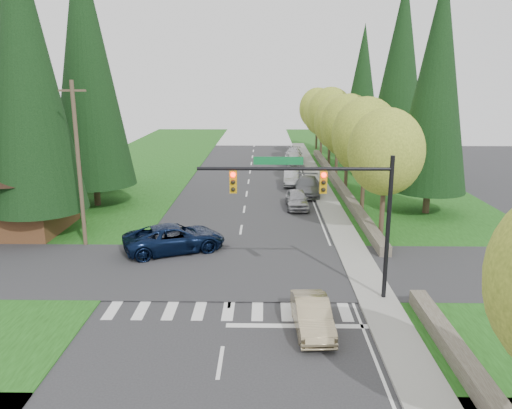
{
  "coord_description": "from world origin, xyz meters",
  "views": [
    {
      "loc": [
        1.58,
        -17.22,
        10.05
      ],
      "look_at": [
        1.1,
        11.49,
        2.8
      ],
      "focal_mm": 35.0,
      "sensor_mm": 36.0,
      "label": 1
    }
  ],
  "objects_px": {
    "parked_car_b": "(308,186)",
    "parked_car_c": "(291,178)",
    "parked_car_a": "(297,199)",
    "suv_navy": "(175,238)",
    "parked_car_e": "(294,155)",
    "sedan_champagne": "(312,315)",
    "parked_car_d": "(294,159)"
  },
  "relations": [
    {
      "from": "sedan_champagne",
      "to": "parked_car_a",
      "type": "distance_m",
      "value": 20.06
    },
    {
      "from": "suv_navy",
      "to": "parked_car_e",
      "type": "height_order",
      "value": "suv_navy"
    },
    {
      "from": "parked_car_a",
      "to": "parked_car_b",
      "type": "distance_m",
      "value": 4.81
    },
    {
      "from": "parked_car_b",
      "to": "sedan_champagne",
      "type": "bearing_deg",
      "value": -89.28
    },
    {
      "from": "parked_car_d",
      "to": "parked_car_e",
      "type": "relative_size",
      "value": 0.9
    },
    {
      "from": "parked_car_d",
      "to": "parked_car_e",
      "type": "xyz_separation_m",
      "value": [
        0.16,
        3.47,
        -0.04
      ]
    },
    {
      "from": "suv_navy",
      "to": "parked_car_a",
      "type": "xyz_separation_m",
      "value": [
        7.95,
        10.53,
        -0.11
      ]
    },
    {
      "from": "sedan_champagne",
      "to": "parked_car_c",
      "type": "relative_size",
      "value": 0.99
    },
    {
      "from": "sedan_champagne",
      "to": "parked_car_c",
      "type": "xyz_separation_m",
      "value": [
        0.64,
        28.87,
        0.01
      ]
    },
    {
      "from": "suv_navy",
      "to": "parked_car_b",
      "type": "distance_m",
      "value": 17.74
    },
    {
      "from": "parked_car_b",
      "to": "parked_car_d",
      "type": "xyz_separation_m",
      "value": [
        -0.32,
        15.41,
        0.03
      ]
    },
    {
      "from": "suv_navy",
      "to": "parked_car_a",
      "type": "height_order",
      "value": "suv_navy"
    },
    {
      "from": "parked_car_a",
      "to": "parked_car_d",
      "type": "distance_m",
      "value": 20.09
    },
    {
      "from": "parked_car_a",
      "to": "parked_car_d",
      "type": "relative_size",
      "value": 0.89
    },
    {
      "from": "sedan_champagne",
      "to": "parked_car_b",
      "type": "relative_size",
      "value": 0.74
    },
    {
      "from": "sedan_champagne",
      "to": "parked_car_a",
      "type": "bearing_deg",
      "value": 84.84
    },
    {
      "from": "parked_car_a",
      "to": "parked_car_e",
      "type": "xyz_separation_m",
      "value": [
        1.07,
        23.54,
        0.04
      ]
    },
    {
      "from": "parked_car_b",
      "to": "parked_car_c",
      "type": "height_order",
      "value": "parked_car_b"
    },
    {
      "from": "parked_car_a",
      "to": "parked_car_c",
      "type": "xyz_separation_m",
      "value": [
        -0.0,
        8.83,
        -0.06
      ]
    },
    {
      "from": "suv_navy",
      "to": "parked_car_c",
      "type": "bearing_deg",
      "value": -45.69
    },
    {
      "from": "parked_car_b",
      "to": "parked_car_a",
      "type": "bearing_deg",
      "value": -99.75
    },
    {
      "from": "sedan_champagne",
      "to": "parked_car_b",
      "type": "distance_m",
      "value": 24.77
    },
    {
      "from": "parked_car_e",
      "to": "parked_car_a",
      "type": "bearing_deg",
      "value": -90.03
    },
    {
      "from": "parked_car_c",
      "to": "parked_car_d",
      "type": "xyz_separation_m",
      "value": [
        0.92,
        11.24,
        0.15
      ]
    },
    {
      "from": "sedan_champagne",
      "to": "parked_car_b",
      "type": "bearing_deg",
      "value": 82.34
    },
    {
      "from": "parked_car_d",
      "to": "parked_car_a",
      "type": "bearing_deg",
      "value": -97.08
    },
    {
      "from": "sedan_champagne",
      "to": "parked_car_a",
      "type": "xyz_separation_m",
      "value": [
        0.64,
        20.05,
        0.07
      ]
    },
    {
      "from": "suv_navy",
      "to": "parked_car_e",
      "type": "xyz_separation_m",
      "value": [
        9.03,
        34.07,
        -0.06
      ]
    },
    {
      "from": "sedan_champagne",
      "to": "parked_car_c",
      "type": "height_order",
      "value": "parked_car_c"
    },
    {
      "from": "parked_car_a",
      "to": "suv_navy",
      "type": "bearing_deg",
      "value": -128.13
    },
    {
      "from": "parked_car_b",
      "to": "parked_car_e",
      "type": "xyz_separation_m",
      "value": [
        -0.15,
        18.88,
        -0.02
      ]
    },
    {
      "from": "parked_car_b",
      "to": "parked_car_c",
      "type": "distance_m",
      "value": 4.35
    }
  ]
}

